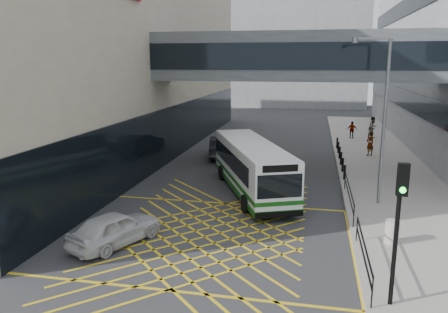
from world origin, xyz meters
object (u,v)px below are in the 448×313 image
Objects in this scene: car_silver at (267,151)px; traffic_light at (399,215)px; pedestrian_c at (352,130)px; pedestrian_a at (370,144)px; pedestrian_b at (373,128)px; bus at (251,166)px; car_dark at (221,147)px; street_lamp at (381,112)px; litter_bin at (392,232)px; car_white at (115,228)px.

car_silver is 20.07m from traffic_light.
traffic_light reaches higher than pedestrian_c.
pedestrian_a is at bearing -179.29° from car_silver.
pedestrian_a is at bearing 107.74° from pedestrian_c.
car_silver is at bearing -172.32° from pedestrian_b.
traffic_light is 2.24× the size of pedestrian_b.
pedestrian_a is at bearing 32.19° from bus.
car_dark is 14.66m from street_lamp.
pedestrian_a is (11.16, 2.09, 0.26)m from car_dark.
street_lamp is at bearing -140.57° from pedestrian_b.
bus is 1.24× the size of street_lamp.
litter_bin is at bearing -66.61° from bus.
street_lamp reaches higher than bus.
bus is 9.11m from litter_bin.
car_white is 1.00× the size of traffic_light.
bus is 2.34× the size of traffic_light.
pedestrian_c reaches higher than car_dark.
street_lamp is 19.98m from pedestrian_c.
litter_bin is at bearing 80.49° from traffic_light.
traffic_light reaches higher than litter_bin.
traffic_light is 4.67× the size of litter_bin.
bus is 9.35m from car_white.
litter_bin is 17.15m from pedestrian_a.
car_dark reaches higher than car_white.
car_silver is 0.56× the size of street_lamp.
car_white is at bearing -139.98° from bus.
car_dark is 1.18× the size of traffic_light.
car_silver is at bearing 67.00° from bus.
car_white is 22.49m from pedestrian_a.
car_silver is 4.93× the size of litter_bin.
traffic_light is 30.43m from pedestrian_b.
traffic_light is (5.77, -11.11, 1.48)m from bus.
bus is 7.39m from street_lamp.
bus is 12.61m from traffic_light.
bus is 1.98× the size of car_dark.
car_dark is (0.71, 17.01, 0.11)m from car_white.
traffic_light is (9.33, -19.84, 2.19)m from car_dark.
litter_bin is (10.09, -15.01, -0.18)m from car_dark.
litter_bin is at bearing 113.13° from car_dark.
car_dark is 1.12× the size of car_silver.
car_dark is 5.50× the size of litter_bin.
car_dark is 16.13m from pedestrian_b.
street_lamp reaches higher than pedestrian_b.
pedestrian_c is (-0.75, 7.62, -0.12)m from pedestrian_a.
car_white is at bearing 22.11° from pedestrian_a.
pedestrian_b is (2.28, 20.27, -3.68)m from street_lamp.
bus reaches higher than car_dark.
bus reaches higher than car_white.
car_white is 10.68m from traffic_light.
street_lamp is at bearing -32.77° from bus.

